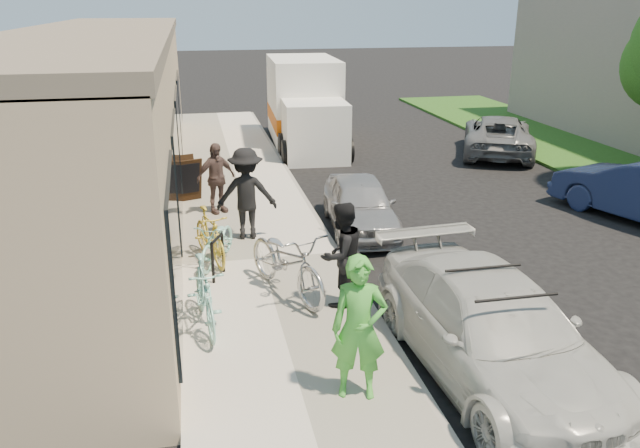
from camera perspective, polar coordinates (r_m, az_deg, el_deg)
ground at (r=9.97m, az=8.31°, el=-9.58°), size 120.00×120.00×0.00m
sidewalk at (r=12.16m, az=-5.42°, el=-3.46°), size 3.00×34.00×0.15m
curb at (r=12.40m, az=1.72°, el=-2.95°), size 0.12×34.00×0.13m
storefront at (r=16.48m, az=-19.14°, el=9.15°), size 3.60×20.00×4.22m
bike_rack at (r=11.25m, az=-9.35°, el=-2.65°), size 0.26×0.50×0.77m
sandwich_board at (r=15.81m, az=-12.12°, el=4.08°), size 0.84×0.84×1.07m
sedan_white at (r=8.78m, az=15.44°, el=-9.25°), size 2.23×4.89×1.43m
sedan_silver at (r=13.85m, az=3.69°, el=1.83°), size 1.75×3.63×1.19m
moving_truck at (r=22.27m, az=-1.36°, el=10.60°), size 2.56×6.13×2.96m
far_car_gray at (r=21.75m, az=15.95°, el=7.83°), size 3.89×5.10×1.29m
tandem_bike at (r=10.44m, az=-3.03°, el=-3.42°), size 1.59×2.40×1.19m
woman_rider at (r=7.71m, az=3.58°, el=-9.49°), size 0.77×0.61×1.87m
man_standing at (r=9.99m, az=1.98°, el=-2.81°), size 1.06×1.01×1.73m
cruiser_bike_a at (r=9.59m, az=-10.52°, el=-6.36°), size 0.70×1.82×1.06m
cruiser_bike_b at (r=11.91m, az=-9.35°, el=-1.59°), size 1.13×1.69×0.84m
cruiser_bike_c at (r=11.98m, az=-10.05°, el=-1.05°), size 0.92×1.75×1.01m
bystander_a at (r=12.93m, az=-6.75°, el=2.78°), size 1.30×0.83×1.91m
bystander_b at (r=14.66m, az=-9.49°, el=4.16°), size 1.05×0.79×1.65m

